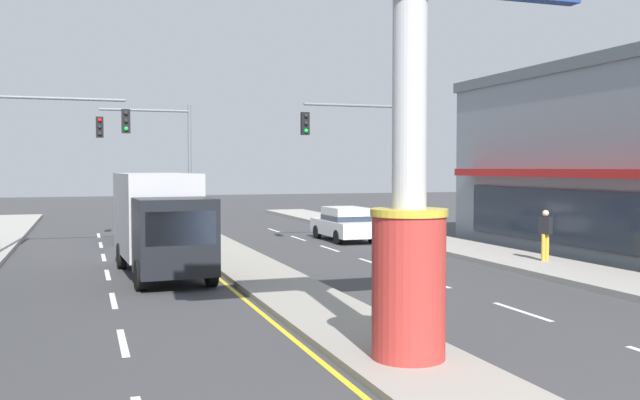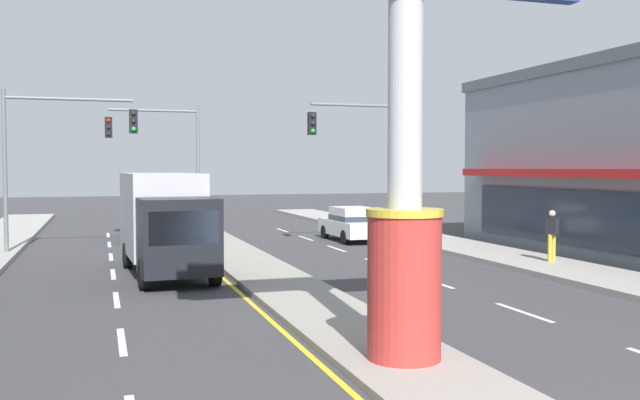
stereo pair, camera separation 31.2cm
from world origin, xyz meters
name	(u,v)px [view 2 (the right image)]	position (x,y,z in m)	size (l,w,h in m)	color
median_strip	(253,266)	(0.00, 18.00, 0.07)	(2.21, 52.00, 0.14)	gray
sidewalk_right	(528,262)	(9.15, 16.00, 0.09)	(2.89, 60.00, 0.18)	#9E9B93
lane_markings	(262,274)	(0.00, 16.65, 0.00)	(8.95, 52.00, 0.01)	silver
district_sign	(405,129)	(0.00, 6.04, 3.92)	(7.03, 1.28, 7.57)	#B7332D
traffic_light_left_side	(55,143)	(-6.34, 23.70, 4.25)	(4.86, 0.46, 6.20)	slate
traffic_light_right_side	(376,145)	(6.34, 22.87, 4.25)	(4.86, 0.46, 6.20)	slate
traffic_light_median_far	(165,148)	(-1.89, 28.16, 4.19)	(4.20, 0.46, 6.20)	slate
sedan_near_right_lane	(146,223)	(-2.76, 28.26, 0.79)	(1.92, 4.34, 1.53)	navy
box_truck_far_right_lane	(165,219)	(-2.84, 17.68, 1.69)	(2.51, 7.00, 3.12)	black
sedan_near_left_lane	(352,223)	(6.06, 25.03, 0.79)	(1.89, 4.33, 1.53)	white
pedestrian_far_side	(552,232)	(9.54, 15.26, 1.15)	(0.35, 0.45, 1.71)	gold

